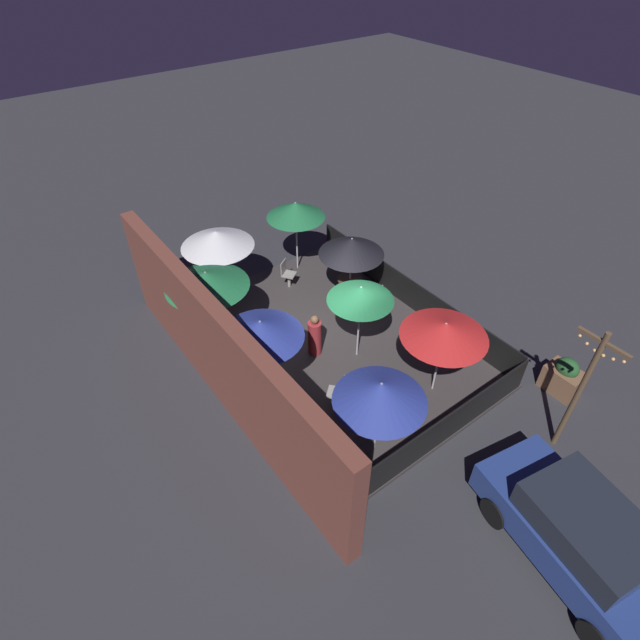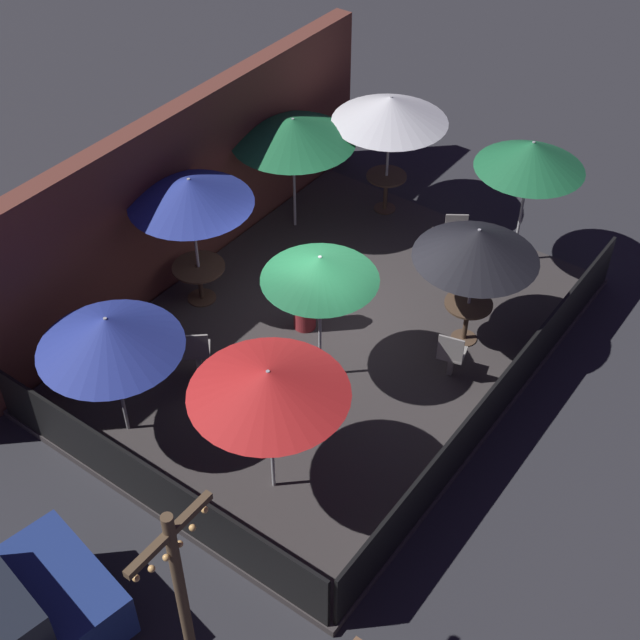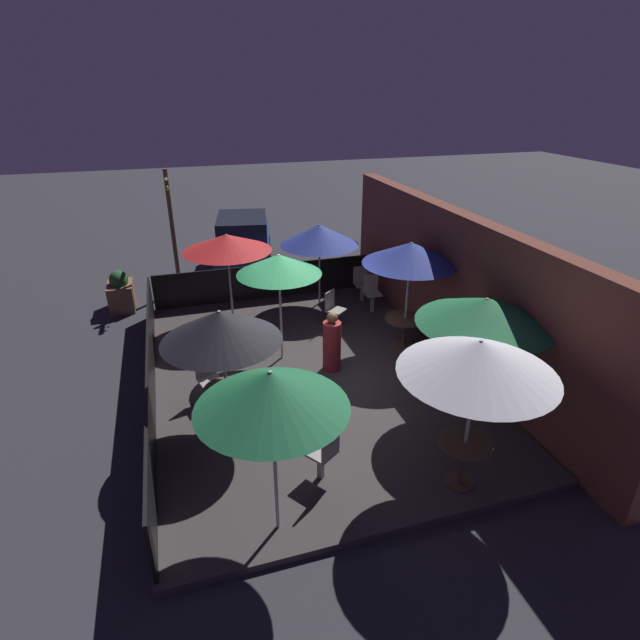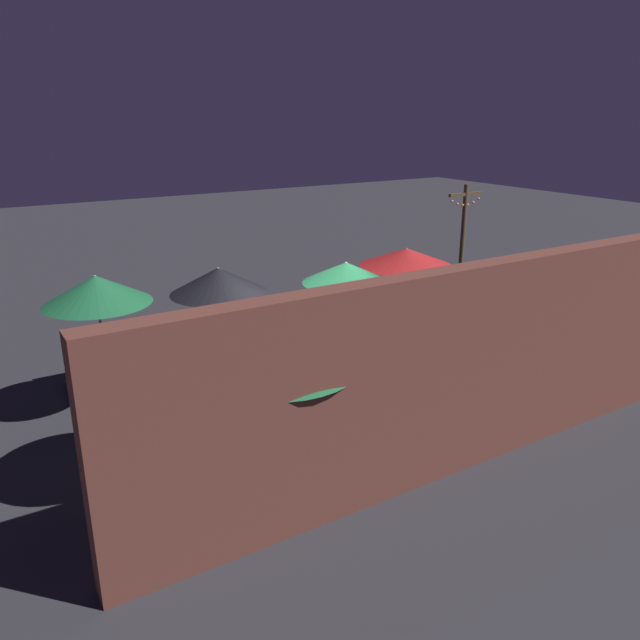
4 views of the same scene
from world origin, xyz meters
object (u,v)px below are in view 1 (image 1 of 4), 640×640
Objects in this scene: dining_table_0 at (224,282)px; light_post at (582,386)px; patio_umbrella_6 at (445,330)px; patio_chair_2 at (375,298)px; patio_chair_3 at (312,433)px; patio_umbrella_7 at (361,294)px; patio_umbrella_3 at (381,392)px; patio_umbrella_4 at (296,210)px; patio_umbrella_5 at (206,279)px; patio_umbrella_0 at (217,239)px; patio_chair_1 at (333,458)px; patio_chair_4 at (338,392)px; parked_car_0 at (581,537)px; planter_box at (563,377)px; patio_chair_0 at (287,273)px; patio_umbrella_2 at (352,246)px; dining_table_1 at (266,378)px; dining_table_2 at (350,283)px; patio_umbrella_1 at (260,329)px.

light_post reaches higher than dining_table_0.
patio_umbrella_6 reaches higher than patio_chair_2.
patio_umbrella_7 is at bearing -56.97° from patio_chair_3.
patio_umbrella_4 is at bearing -21.24° from patio_umbrella_3.
patio_umbrella_5 is at bearing 42.80° from patio_umbrella_7.
patio_umbrella_6 is at bearing -159.69° from patio_umbrella_0.
patio_umbrella_0 is at bearing -36.84° from patio_umbrella_5.
patio_chair_1 is 0.96× the size of patio_chair_3.
patio_chair_4 is 0.22× the size of parked_car_0.
planter_box reaches higher than patio_chair_1.
patio_umbrella_3 is at bearing -51.01° from patio_chair_0.
patio_umbrella_5 is at bearing 77.60° from patio_umbrella_2.
dining_table_1 is at bearing -0.00° from patio_chair_3.
patio_chair_4 is (-2.26, 3.19, 0.00)m from patio_chair_2.
dining_table_0 is 1.00× the size of dining_table_2.
patio_chair_2 is 1.00× the size of patio_chair_4.
patio_umbrella_0 is 11.31m from parked_car_0.
patio_umbrella_4 reaches higher than patio_chair_3.
patio_umbrella_5 reaches higher than dining_table_2.
patio_chair_3 reaches higher than patio_chair_0.
dining_table_0 is 0.82× the size of patio_chair_0.
patio_umbrella_5 is 2.48× the size of patio_chair_2.
patio_chair_4 is at bearing 136.92° from dining_table_2.
patio_umbrella_1 reaches higher than patio_chair_0.
patio_chair_2 is at bearing -165.62° from patio_umbrella_2.
patio_umbrella_2 reaches higher than patio_umbrella_3.
patio_umbrella_3 is at bearing 100.58° from patio_umbrella_6.
light_post is at bearing -159.09° from patio_umbrella_0.
patio_chair_3 is (-6.17, 3.89, -1.65)m from patio_umbrella_4.
parked_car_0 is (-6.69, 0.27, -1.40)m from patio_umbrella_7.
light_post reaches higher than patio_chair_1.
patio_umbrella_4 reaches higher than patio_chair_4.
patio_umbrella_1 is 0.99× the size of patio_umbrella_4.
patio_umbrella_4 is at bearing -69.23° from patio_umbrella_5.
patio_umbrella_3 is 5.70m from dining_table_2.
patio_chair_2 is at bearing -55.74° from patio_chair_3.
patio_umbrella_3 reaches higher than patio_chair_3.
patio_umbrella_3 reaches higher than patio_chair_1.
patio_umbrella_0 is at bearing 52.41° from patio_umbrella_2.
planter_box is at bearing -102.58° from patio_chair_1.
patio_chair_4 is at bearing 136.92° from patio_umbrella_2.
patio_umbrella_3 is 2.00× the size of planter_box.
patio_umbrella_7 is at bearing 8.05° from parked_car_0.
patio_umbrella_7 is 3.17m from dining_table_1.
patio_umbrella_5 is (2.69, 0.02, -0.16)m from patio_umbrella_1.
parked_car_0 is at bearing -165.51° from patio_umbrella_5.
patio_umbrella_6 is 7.15m from dining_table_0.
dining_table_0 is at bearing 17.52° from parked_car_0.
patio_umbrella_4 is at bearing 7.63° from patio_umbrella_2.
patio_umbrella_6 is 2.43× the size of patio_chair_1.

